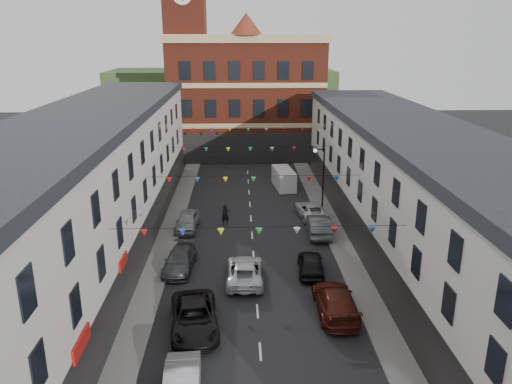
{
  "coord_description": "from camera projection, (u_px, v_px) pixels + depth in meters",
  "views": [
    {
      "loc": [
        -1.0,
        -30.36,
        15.75
      ],
      "look_at": [
        0.31,
        7.48,
        3.92
      ],
      "focal_mm": 35.0,
      "sensor_mm": 36.0,
      "label": 1
    }
  ],
  "objects": [
    {
      "name": "distant_hill",
      "position": [
        222.0,
        98.0,
        91.21
      ],
      "size": [
        40.0,
        14.0,
        10.0
      ],
      "primitive_type": "cube",
      "color": "#2C4A22",
      "rests_on": "ground"
    },
    {
      "name": "car_right_e",
      "position": [
        318.0,
        225.0,
        41.25
      ],
      "size": [
        1.85,
        4.92,
        1.61
      ],
      "primitive_type": "imported",
      "rotation": [
        0.0,
        0.0,
        3.11
      ],
      "color": "#4F5256",
      "rests_on": "ground"
    },
    {
      "name": "pavement_right",
      "position": [
        350.0,
        265.0,
        35.81
      ],
      "size": [
        1.8,
        64.0,
        0.15
      ],
      "primitive_type": "cube",
      "color": "#605E5B",
      "rests_on": "ground"
    },
    {
      "name": "clock_tower",
      "position": [
        186.0,
        43.0,
        62.38
      ],
      "size": [
        5.6,
        5.6,
        30.0
      ],
      "color": "maroon",
      "rests_on": "ground"
    },
    {
      "name": "white_van",
      "position": [
        284.0,
        179.0,
        54.0
      ],
      "size": [
        2.38,
        4.88,
        2.08
      ],
      "primitive_type": "cube",
      "rotation": [
        0.0,
        0.0,
        0.13
      ],
      "color": "silver",
      "rests_on": "ground"
    },
    {
      "name": "car_right_f",
      "position": [
        311.0,
        210.0,
        45.33
      ],
      "size": [
        2.84,
        5.2,
        1.38
      ],
      "primitive_type": "imported",
      "rotation": [
        0.0,
        0.0,
        3.26
      ],
      "color": "silver",
      "rests_on": "ground"
    },
    {
      "name": "terrace_left",
      "position": [
        75.0,
        202.0,
        32.66
      ],
      "size": [
        8.4,
        56.0,
        10.7
      ],
      "color": "beige",
      "rests_on": "ground"
    },
    {
      "name": "car_right_d",
      "position": [
        311.0,
        263.0,
        34.52
      ],
      "size": [
        2.05,
        4.38,
        1.45
      ],
      "primitive_type": "imported",
      "rotation": [
        0.0,
        0.0,
        3.06
      ],
      "color": "black",
      "rests_on": "ground"
    },
    {
      "name": "civic_building",
      "position": [
        246.0,
        95.0,
        67.47
      ],
      "size": [
        20.6,
        13.3,
        18.5
      ],
      "color": "maroon",
      "rests_on": "ground"
    },
    {
      "name": "car_left_e",
      "position": [
        187.0,
        221.0,
        42.39
      ],
      "size": [
        2.01,
        4.47,
        1.49
      ],
      "primitive_type": "imported",
      "rotation": [
        0.0,
        0.0,
        -0.06
      ],
      "color": "gray",
      "rests_on": "ground"
    },
    {
      "name": "car_right_c",
      "position": [
        335.0,
        301.0,
        29.45
      ],
      "size": [
        2.25,
        5.53,
        1.6
      ],
      "primitive_type": "imported",
      "rotation": [
        0.0,
        0.0,
        3.14
      ],
      "color": "#4C170F",
      "rests_on": "ground"
    },
    {
      "name": "ground",
      "position": [
        255.0,
        280.0,
        33.69
      ],
      "size": [
        160.0,
        160.0,
        0.0
      ],
      "primitive_type": "plane",
      "color": "black",
      "rests_on": "ground"
    },
    {
      "name": "moving_car",
      "position": [
        245.0,
        271.0,
        33.44
      ],
      "size": [
        2.48,
        5.22,
        1.44
      ],
      "primitive_type": "imported",
      "rotation": [
        0.0,
        0.0,
        3.12
      ],
      "color": "silver",
      "rests_on": "ground"
    },
    {
      "name": "car_left_d",
      "position": [
        180.0,
        260.0,
        35.07
      ],
      "size": [
        2.34,
        4.92,
        1.38
      ],
      "primitive_type": "imported",
      "rotation": [
        0.0,
        0.0,
        -0.09
      ],
      "color": "#3A3D41",
      "rests_on": "ground"
    },
    {
      "name": "street_lamp",
      "position": [
        321.0,
        170.0,
        46.1
      ],
      "size": [
        1.1,
        0.36,
        6.0
      ],
      "color": "black",
      "rests_on": "ground"
    },
    {
      "name": "pavement_left",
      "position": [
        157.0,
        268.0,
        35.35
      ],
      "size": [
        1.8,
        64.0,
        0.15
      ],
      "primitive_type": "cube",
      "color": "#605E5B",
      "rests_on": "ground"
    },
    {
      "name": "car_left_c",
      "position": [
        194.0,
        317.0,
        27.82
      ],
      "size": [
        3.2,
        5.83,
        1.55
      ],
      "primitive_type": "imported",
      "rotation": [
        0.0,
        0.0,
        0.12
      ],
      "color": "black",
      "rests_on": "ground"
    },
    {
      "name": "pedestrian",
      "position": [
        225.0,
        215.0,
        43.33
      ],
      "size": [
        0.74,
        0.55,
        1.85
      ],
      "primitive_type": "imported",
      "rotation": [
        0.0,
        0.0,
        0.17
      ],
      "color": "black",
      "rests_on": "ground"
    },
    {
      "name": "terrace_right",
      "position": [
        429.0,
        206.0,
        33.59
      ],
      "size": [
        8.4,
        56.0,
        9.7
      ],
      "color": "beige",
      "rests_on": "ground"
    }
  ]
}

